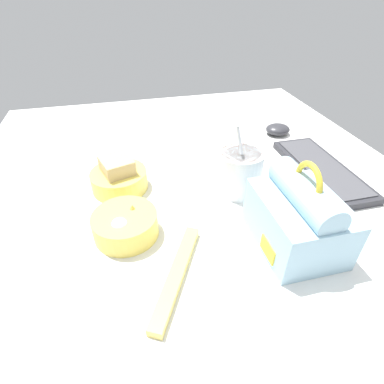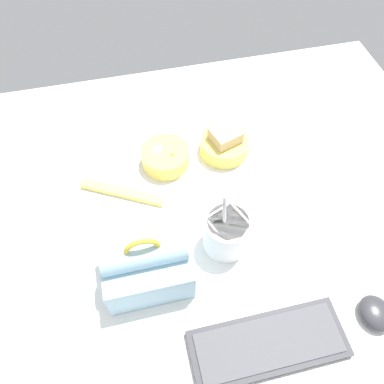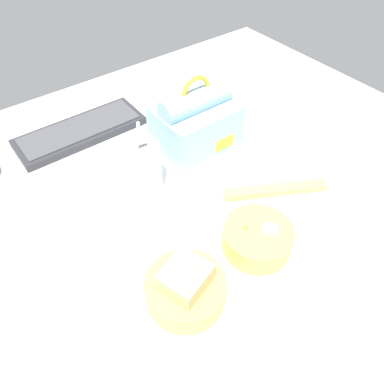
{
  "view_description": "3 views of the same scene",
  "coord_description": "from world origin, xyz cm",
  "px_view_note": "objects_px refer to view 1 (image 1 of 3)",
  "views": [
    {
      "loc": [
        49.79,
        -14.54,
        43.69
      ],
      "look_at": [
        1.73,
        -2.84,
        7.0
      ],
      "focal_mm": 28.0,
      "sensor_mm": 36.0,
      "label": 1
    },
    {
      "loc": [
        12.89,
        45.46,
        79.97
      ],
      "look_at": [
        1.73,
        -2.84,
        7.0
      ],
      "focal_mm": 35.0,
      "sensor_mm": 36.0,
      "label": 2
    },
    {
      "loc": [
        -27.72,
        -41.89,
        57.96
      ],
      "look_at": [
        1.73,
        -2.84,
        7.0
      ],
      "focal_mm": 35.0,
      "sensor_mm": 36.0,
      "label": 3
    }
  ],
  "objects_px": {
    "lunch_bag": "(298,217)",
    "bento_bowl_snacks": "(126,224)",
    "keyboard": "(321,169)",
    "bento_bowl_sandwich": "(119,177)",
    "soup_cup": "(239,171)",
    "computer_mouse": "(278,129)",
    "chopstick_case": "(177,274)"
  },
  "relations": [
    {
      "from": "lunch_bag",
      "to": "bento_bowl_sandwich",
      "type": "height_order",
      "value": "lunch_bag"
    },
    {
      "from": "bento_bowl_sandwich",
      "to": "computer_mouse",
      "type": "bearing_deg",
      "value": 109.83
    },
    {
      "from": "keyboard",
      "to": "chopstick_case",
      "type": "bearing_deg",
      "value": -61.04
    },
    {
      "from": "chopstick_case",
      "to": "bento_bowl_snacks",
      "type": "bearing_deg",
      "value": -149.52
    },
    {
      "from": "lunch_bag",
      "to": "bento_bowl_sandwich",
      "type": "distance_m",
      "value": 0.4
    },
    {
      "from": "lunch_bag",
      "to": "bento_bowl_sandwich",
      "type": "bearing_deg",
      "value": -129.62
    },
    {
      "from": "soup_cup",
      "to": "computer_mouse",
      "type": "bearing_deg",
      "value": 137.88
    },
    {
      "from": "soup_cup",
      "to": "chopstick_case",
      "type": "bearing_deg",
      "value": -41.52
    },
    {
      "from": "bento_bowl_sandwich",
      "to": "keyboard",
      "type": "bearing_deg",
      "value": 83.99
    },
    {
      "from": "keyboard",
      "to": "chopstick_case",
      "type": "distance_m",
      "value": 0.48
    },
    {
      "from": "lunch_bag",
      "to": "bento_bowl_snacks",
      "type": "distance_m",
      "value": 0.32
    },
    {
      "from": "keyboard",
      "to": "bento_bowl_sandwich",
      "type": "height_order",
      "value": "bento_bowl_sandwich"
    },
    {
      "from": "bento_bowl_snacks",
      "to": "computer_mouse",
      "type": "bearing_deg",
      "value": 124.68
    },
    {
      "from": "bento_bowl_snacks",
      "to": "computer_mouse",
      "type": "relative_size",
      "value": 1.66
    },
    {
      "from": "bento_bowl_sandwich",
      "to": "computer_mouse",
      "type": "distance_m",
      "value": 0.53
    },
    {
      "from": "keyboard",
      "to": "lunch_bag",
      "type": "xyz_separation_m",
      "value": [
        0.2,
        -0.19,
        0.05
      ]
    },
    {
      "from": "chopstick_case",
      "to": "computer_mouse",
      "type": "bearing_deg",
      "value": 138.15
    },
    {
      "from": "chopstick_case",
      "to": "bento_bowl_sandwich",
      "type": "bearing_deg",
      "value": -164.59
    },
    {
      "from": "keyboard",
      "to": "computer_mouse",
      "type": "bearing_deg",
      "value": -178.6
    },
    {
      "from": "bento_bowl_sandwich",
      "to": "computer_mouse",
      "type": "relative_size",
      "value": 1.72
    },
    {
      "from": "lunch_bag",
      "to": "computer_mouse",
      "type": "xyz_separation_m",
      "value": [
        -0.43,
        0.19,
        -0.05
      ]
    },
    {
      "from": "soup_cup",
      "to": "bento_bowl_snacks",
      "type": "height_order",
      "value": "soup_cup"
    },
    {
      "from": "keyboard",
      "to": "soup_cup",
      "type": "xyz_separation_m",
      "value": [
        0.02,
        -0.23,
        0.04
      ]
    },
    {
      "from": "bento_bowl_snacks",
      "to": "chopstick_case",
      "type": "relative_size",
      "value": 0.62
    },
    {
      "from": "keyboard",
      "to": "bento_bowl_sandwich",
      "type": "xyz_separation_m",
      "value": [
        -0.05,
        -0.5,
        0.02
      ]
    },
    {
      "from": "lunch_bag",
      "to": "computer_mouse",
      "type": "distance_m",
      "value": 0.48
    },
    {
      "from": "lunch_bag",
      "to": "soup_cup",
      "type": "xyz_separation_m",
      "value": [
        -0.18,
        -0.04,
        -0.01
      ]
    },
    {
      "from": "lunch_bag",
      "to": "bento_bowl_sandwich",
      "type": "xyz_separation_m",
      "value": [
        -0.26,
        -0.31,
        -0.03
      ]
    },
    {
      "from": "soup_cup",
      "to": "bento_bowl_sandwich",
      "type": "bearing_deg",
      "value": -105.29
    },
    {
      "from": "lunch_bag",
      "to": "soup_cup",
      "type": "bearing_deg",
      "value": -167.3
    },
    {
      "from": "lunch_bag",
      "to": "chopstick_case",
      "type": "height_order",
      "value": "lunch_bag"
    },
    {
      "from": "computer_mouse",
      "to": "lunch_bag",
      "type": "bearing_deg",
      "value": -23.25
    }
  ]
}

